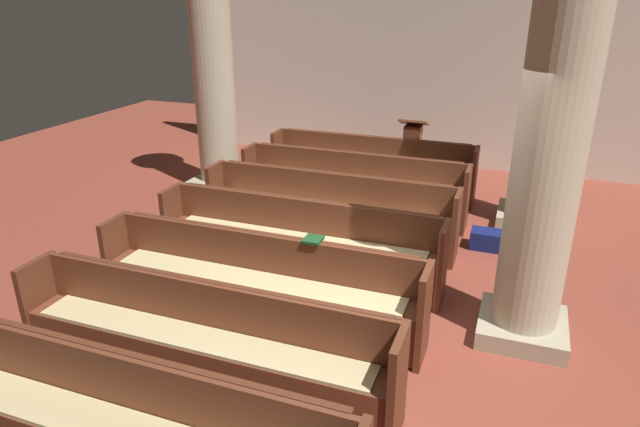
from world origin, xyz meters
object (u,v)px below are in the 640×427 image
Objects in this scene: pillar_aisle_rear at (553,132)px; kneeler_box_navy at (488,240)px; pew_row_2 at (328,207)px; pew_row_3 at (297,238)px; pew_row_0 at (371,164)px; pillar_aisle_side at (549,81)px; pew_row_5 at (200,337)px; hymn_book at (313,239)px; pillar_far_side at (213,66)px; lectern at (412,154)px; pew_row_4 at (257,280)px; pew_row_1 at (352,183)px; pew_row_6 at (115,424)px.

pillar_aisle_rear reaches higher than kneeler_box_navy.
pew_row_2 is 1.00× the size of pew_row_3.
pillar_aisle_side reaches higher than pew_row_0.
pew_row_5 is 1.39m from hymn_book.
pew_row_5 is 17.55× the size of hymn_book.
pillar_far_side reaches higher than lectern.
pew_row_0 is at bearing 142.76° from kneeler_box_navy.
lectern is at bearing 114.64° from pillar_aisle_rear.
hymn_book is at bearing -119.31° from pillar_aisle_side.
pew_row_4 is 0.69m from hymn_book.
pillar_aisle_side is (2.45, -0.42, 1.50)m from pew_row_0.
hymn_book reaches higher than pew_row_2.
pew_row_2 is 1.00× the size of pew_row_4.
pillar_aisle_rear is (2.45, 1.72, 1.50)m from pew_row_5.
pillar_far_side is at bearing -177.65° from pillar_aisle_side.
pew_row_0 is 3.05× the size of lectern.
pillar_far_side is at bearing 170.56° from pew_row_1.
pew_row_4 is 2.96m from pillar_aisle_rear.
pew_row_3 is 3.91m from pillar_aisle_side.
pew_row_1 is (0.00, -1.02, 0.00)m from pew_row_0.
pew_row_1 reaches higher than kneeler_box_navy.
kneeler_box_navy is at bearing 15.17° from pew_row_2.
pew_row_0 is 1.00× the size of pew_row_2.
pew_row_6 is 3.97m from pillar_aisle_rear.
pew_row_4 is (0.00, -2.04, 0.00)m from pew_row_2.
pew_row_5 is at bearing -90.00° from pew_row_2.
pew_row_2 is 3.30m from pillar_aisle_side.
pew_row_0 is 0.86× the size of pillar_aisle_side.
lectern is at bearing 86.13° from pew_row_6.
pew_row_2 is 0.86× the size of pillar_far_side.
pew_row_6 is 0.86× the size of pillar_aisle_rear.
pillar_far_side is 4.85m from kneeler_box_navy.
hymn_book is (-1.95, -0.50, -1.08)m from pillar_aisle_rear.
pillar_aisle_rear is (2.45, -2.37, 1.50)m from pew_row_1.
lectern is 2.87m from kneeler_box_navy.
pillar_far_side is at bearing 118.18° from pew_row_5.
pillar_aisle_rear is (2.45, -1.35, 1.50)m from pew_row_2.
pillar_aisle_side reaches higher than pew_row_1.
pillar_aisle_rear is (2.45, -3.39, 1.50)m from pew_row_0.
hymn_book is (0.51, -1.85, 0.42)m from pew_row_2.
pew_row_0 is 7.61× the size of kneeler_box_navy.
hymn_book is at bearing -121.74° from kneeler_box_navy.
pillar_far_side is at bearing 150.33° from pillar_aisle_rear.
pillar_aisle_side is (2.45, 2.64, 1.50)m from pew_row_3.
pew_row_0 and pew_row_3 have the same top height.
pillar_aisle_side is at bearing 56.20° from pew_row_4.
pew_row_5 is at bearing -90.00° from pew_row_1.
kneeler_box_navy is (1.98, 1.56, -0.37)m from pew_row_3.
pillar_aisle_rear is at bearing 14.43° from hymn_book.
pillar_aisle_rear reaches higher than pew_row_1.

